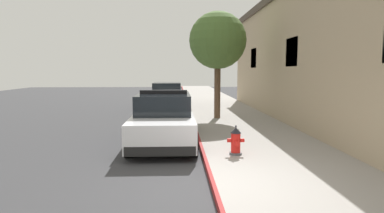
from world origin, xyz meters
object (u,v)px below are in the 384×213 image
(police_cruiser, at_px, (164,120))
(parked_car_silver_ahead, at_px, (167,96))
(fire_hydrant, at_px, (236,141))
(street_tree, at_px, (218,41))

(police_cruiser, xyz_separation_m, parked_car_silver_ahead, (-0.18, 9.79, -0.00))
(police_cruiser, relative_size, fire_hydrant, 6.37)
(street_tree, bearing_deg, police_cruiser, -116.41)
(fire_hydrant, bearing_deg, street_tree, 87.18)
(parked_car_silver_ahead, xyz_separation_m, street_tree, (2.43, -5.26, 2.87))
(police_cruiser, distance_m, street_tree, 5.81)
(street_tree, bearing_deg, parked_car_silver_ahead, 114.85)
(police_cruiser, height_order, fire_hydrant, police_cruiser)
(parked_car_silver_ahead, height_order, fire_hydrant, parked_car_silver_ahead)
(parked_car_silver_ahead, bearing_deg, street_tree, -65.15)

